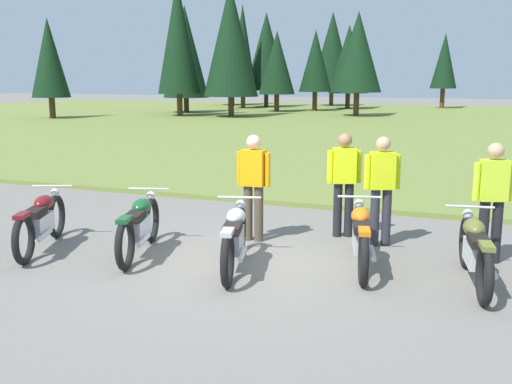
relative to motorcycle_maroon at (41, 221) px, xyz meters
name	(u,v)px	position (x,y,z in m)	size (l,w,h in m)	color
ground_plane	(240,263)	(3.01, 0.46, -0.44)	(140.00, 140.00, 0.00)	slate
grass_moorland	(428,125)	(3.01, 26.19, -0.39)	(80.00, 44.00, 0.10)	olive
forest_treeline	(312,50)	(-6.23, 35.65, 4.05)	(45.41, 25.10, 8.62)	#47331E
motorcycle_maroon	(41,221)	(0.00, 0.00, 0.00)	(0.96, 1.98, 0.88)	black
motorcycle_british_green	(139,225)	(1.49, 0.32, 0.00)	(0.83, 2.04, 0.88)	black
motorcycle_silver	(235,237)	(3.03, 0.22, 0.00)	(0.82, 2.04, 0.88)	black
motorcycle_orange	(361,236)	(4.59, 0.88, 0.00)	(0.77, 2.06, 0.88)	black
motorcycle_olive	(475,250)	(6.04, 0.75, 0.00)	(0.69, 2.08, 0.88)	black
rider_checking_bike	(344,179)	(4.00, 2.39, 0.51)	(0.52, 0.34, 1.67)	black
rider_with_back_turned	(253,181)	(2.74, 1.63, 0.51)	(0.55, 0.23, 1.67)	#4C4233
rider_near_row_end	(492,196)	(6.20, 1.77, 0.51)	(0.53, 0.32, 1.67)	black
rider_in_hivis_vest	(382,184)	(4.65, 2.08, 0.51)	(0.51, 0.34, 1.67)	#2D2D38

